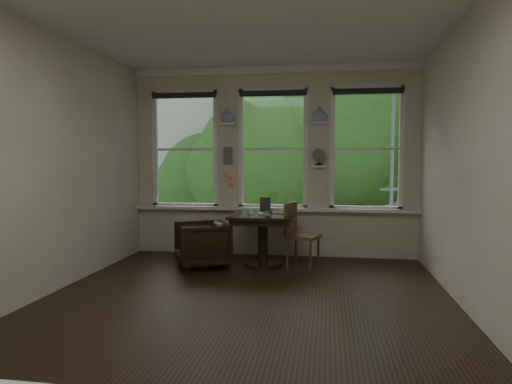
% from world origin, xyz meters
% --- Properties ---
extents(ground, '(4.50, 4.50, 0.00)m').
position_xyz_m(ground, '(0.00, 0.00, 0.00)').
color(ground, black).
rests_on(ground, ground).
extents(ceiling, '(4.50, 4.50, 0.00)m').
position_xyz_m(ceiling, '(0.00, 0.00, 3.00)').
color(ceiling, silver).
rests_on(ceiling, ground).
extents(wall_back, '(4.50, 0.00, 4.50)m').
position_xyz_m(wall_back, '(0.00, 2.25, 1.50)').
color(wall_back, beige).
rests_on(wall_back, ground).
extents(wall_front, '(4.50, 0.00, 4.50)m').
position_xyz_m(wall_front, '(0.00, -2.25, 1.50)').
color(wall_front, beige).
rests_on(wall_front, ground).
extents(wall_left, '(0.00, 4.50, 4.50)m').
position_xyz_m(wall_left, '(-2.25, 0.00, 1.50)').
color(wall_left, beige).
rests_on(wall_left, ground).
extents(wall_right, '(0.00, 4.50, 4.50)m').
position_xyz_m(wall_right, '(2.25, 0.00, 1.50)').
color(wall_right, beige).
rests_on(wall_right, ground).
extents(window_left, '(1.10, 0.12, 1.90)m').
position_xyz_m(window_left, '(-1.45, 2.25, 1.70)').
color(window_left, white).
rests_on(window_left, ground).
extents(window_center, '(1.10, 0.12, 1.90)m').
position_xyz_m(window_center, '(0.00, 2.25, 1.70)').
color(window_center, white).
rests_on(window_center, ground).
extents(window_right, '(1.10, 0.12, 1.90)m').
position_xyz_m(window_right, '(1.45, 2.25, 1.70)').
color(window_right, white).
rests_on(window_right, ground).
extents(shelf_left, '(0.26, 0.16, 0.03)m').
position_xyz_m(shelf_left, '(-0.72, 2.15, 2.10)').
color(shelf_left, white).
rests_on(shelf_left, ground).
extents(shelf_right, '(0.26, 0.16, 0.03)m').
position_xyz_m(shelf_right, '(0.72, 2.15, 2.10)').
color(shelf_right, white).
rests_on(shelf_right, ground).
extents(intercom, '(0.14, 0.06, 0.28)m').
position_xyz_m(intercom, '(-0.72, 2.18, 1.60)').
color(intercom, '#59544F').
rests_on(intercom, ground).
extents(sticky_notes, '(0.16, 0.01, 0.24)m').
position_xyz_m(sticky_notes, '(-0.72, 2.19, 1.25)').
color(sticky_notes, pink).
rests_on(sticky_notes, ground).
extents(desk_fan, '(0.20, 0.20, 0.24)m').
position_xyz_m(desk_fan, '(0.72, 2.13, 1.53)').
color(desk_fan, '#59544F').
rests_on(desk_fan, ground).
extents(vase_left, '(0.24, 0.24, 0.25)m').
position_xyz_m(vase_left, '(-0.72, 2.15, 2.24)').
color(vase_left, white).
rests_on(vase_left, shelf_left).
extents(vase_right, '(0.24, 0.24, 0.25)m').
position_xyz_m(vase_right, '(0.72, 2.15, 2.24)').
color(vase_right, white).
rests_on(vase_right, shelf_right).
extents(table, '(0.90, 0.90, 0.75)m').
position_xyz_m(table, '(-0.05, 1.42, 0.38)').
color(table, black).
rests_on(table, ground).
extents(armchair_left, '(0.96, 0.95, 0.65)m').
position_xyz_m(armchair_left, '(-0.89, 1.22, 0.33)').
color(armchair_left, black).
rests_on(armchair_left, ground).
extents(cushion_red, '(0.45, 0.45, 0.06)m').
position_xyz_m(cushion_red, '(-0.89, 1.22, 0.45)').
color(cushion_red, maroon).
rests_on(cushion_red, armchair_left).
extents(side_chair_right, '(0.52, 0.52, 0.92)m').
position_xyz_m(side_chair_right, '(0.53, 1.40, 0.46)').
color(side_chair_right, '#442918').
rests_on(side_chair_right, ground).
extents(laptop, '(0.36, 0.29, 0.02)m').
position_xyz_m(laptop, '(0.11, 1.47, 0.76)').
color(laptop, black).
rests_on(laptop, table).
extents(mug, '(0.11, 0.11, 0.08)m').
position_xyz_m(mug, '(-0.22, 1.36, 0.79)').
color(mug, white).
rests_on(mug, table).
extents(drinking_glass, '(0.14, 0.14, 0.09)m').
position_xyz_m(drinking_glass, '(0.07, 1.13, 0.80)').
color(drinking_glass, white).
rests_on(drinking_glass, table).
extents(tablet, '(0.17, 0.09, 0.22)m').
position_xyz_m(tablet, '(-0.05, 1.71, 0.86)').
color(tablet, black).
rests_on(tablet, table).
extents(papers, '(0.31, 0.36, 0.00)m').
position_xyz_m(papers, '(-0.02, 1.58, 0.75)').
color(papers, silver).
rests_on(papers, table).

